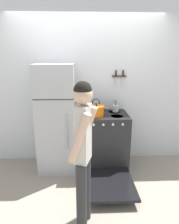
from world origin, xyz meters
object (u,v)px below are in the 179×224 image
(utensil_jar, at_px, (116,108))
(refrigerator, at_px, (57,119))
(stove_range, at_px, (105,142))
(tea_kettle, at_px, (96,108))
(person, at_px, (83,149))
(dutch_oven_pot, at_px, (96,111))

(utensil_jar, bearing_deg, refrigerator, -172.62)
(stove_range, relative_size, tea_kettle, 5.92)
(refrigerator, bearing_deg, stove_range, -2.99)
(stove_range, distance_m, tea_kettle, 0.59)
(refrigerator, relative_size, stove_range, 1.27)
(refrigerator, bearing_deg, tea_kettle, 10.50)
(refrigerator, bearing_deg, utensil_jar, 7.38)
(refrigerator, height_order, stove_range, refrigerator)
(tea_kettle, bearing_deg, person, -99.67)
(utensil_jar, relative_size, person, 0.13)
(dutch_oven_pot, height_order, tea_kettle, tea_kettle)
(refrigerator, bearing_deg, person, -71.15)
(stove_range, bearing_deg, person, -107.75)
(stove_range, distance_m, utensil_jar, 0.59)
(refrigerator, distance_m, stove_range, 0.89)
(dutch_oven_pot, relative_size, tea_kettle, 1.23)
(dutch_oven_pot, relative_size, person, 0.18)
(tea_kettle, height_order, utensil_jar, tea_kettle)
(refrigerator, height_order, tea_kettle, refrigerator)
(stove_range, xyz_separation_m, person, (-0.38, -1.18, 0.46))
(stove_range, height_order, person, person)
(stove_range, height_order, dutch_oven_pot, dutch_oven_pot)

